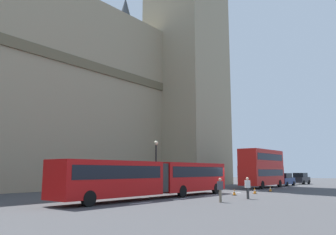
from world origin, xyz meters
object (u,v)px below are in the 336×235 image
Objects in this scene: articulated_bus at (155,176)px; traffic_cone_west at (234,192)px; sedan_lead at (284,179)px; pedestrian_near_cones at (220,189)px; sedan_trailing at (301,179)px; double_decker_bus at (262,167)px; street_lamp at (156,162)px; traffic_cone_middle at (255,191)px; traffic_cone_east at (270,189)px; pedestrian_by_kerb at (248,187)px.

articulated_bus reaches higher than traffic_cone_west.
pedestrian_near_cones is at bearing -168.44° from sedan_lead.
sedan_trailing is 7.59× the size of traffic_cone_west.
street_lamp is at bearing 164.36° from double_decker_bus.
sedan_trailing is 7.59× the size of traffic_cone_middle.
traffic_cone_west is 1.00× the size of traffic_cone_east.
pedestrian_by_kerb is (-25.67, -6.32, -0.00)m from sedan_lead.
pedestrian_by_kerb is (3.91, -6.28, -0.83)m from articulated_bus.
pedestrian_by_kerb is at bearing -160.31° from traffic_cone_middle.
double_decker_bus reaches higher than traffic_cone_west.
street_lamp reaches higher than sedan_lead.
traffic_cone_east is 0.34× the size of pedestrian_near_cones.
pedestrian_near_cones is at bearing -171.48° from traffic_cone_east.
articulated_bus reaches higher than traffic_cone_east.
pedestrian_by_kerb is at bearing -4.49° from pedestrian_near_cones.
traffic_cone_west is 0.34× the size of pedestrian_by_kerb.
traffic_cone_west is 7.62m from traffic_cone_east.
traffic_cone_middle is at bearing -168.08° from sedan_lead.
articulated_bus is at bearing -140.29° from street_lamp.
street_lamp reaches higher than traffic_cone_middle.
double_decker_bus is 15.17m from traffic_cone_west.
double_decker_bus reaches higher than traffic_cone_middle.
traffic_cone_middle is (-27.73, -4.27, -0.63)m from sedan_trailing.
sedan_trailing is at bearing -7.63° from street_lamp.
pedestrian_by_kerb is at bearing -167.02° from traffic_cone_east.
articulated_bus reaches higher than pedestrian_by_kerb.
street_lamp is (-32.34, 4.33, 2.14)m from sedan_trailing.
sedan_lead is 7.59× the size of traffic_cone_east.
traffic_cone_west is at bearing 42.24° from pedestrian_by_kerb.
articulated_bus is 10.93m from traffic_cone_middle.
double_decker_bus is at bearing 13.55° from traffic_cone_west.
street_lamp is (5.43, 4.51, 1.31)m from articulated_bus.
traffic_cone_west is at bearing -79.12° from street_lamp.
pedestrian_near_cones is (-29.44, -6.02, -0.00)m from sedan_lead.
street_lamp is at bearing 100.88° from traffic_cone_west.
sedan_lead is (29.58, 0.04, -0.83)m from articulated_bus.
double_decker_bus is 16.72m from street_lamp.
sedan_lead is 8.18m from sedan_trailing.
traffic_cone_west is at bearing 169.23° from traffic_cone_middle.
traffic_cone_east is at bearing -14.69° from articulated_bus.
street_lamp reaches higher than traffic_cone_east.
pedestrian_by_kerb is (-6.12, -2.19, 0.63)m from traffic_cone_middle.
street_lamp reaches higher than pedestrian_near_cones.
street_lamp is 3.12× the size of pedestrian_near_cones.
articulated_bus is at bearing -179.73° from sedan_trailing.
pedestrian_near_cones is (0.15, -5.98, -0.83)m from articulated_bus.
pedestrian_by_kerb is (-10.66, -2.46, 0.63)m from traffic_cone_east.
traffic_cone_middle is at bearing 19.69° from pedestrian_by_kerb.
articulated_bus is 11.03× the size of pedestrian_by_kerb.
sedan_lead is 15.51m from traffic_cone_east.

